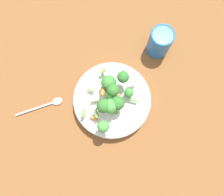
{
  "coord_description": "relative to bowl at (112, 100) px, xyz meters",
  "views": [
    {
      "loc": [
        -0.08,
        -0.13,
        0.74
      ],
      "look_at": [
        0.0,
        0.0,
        0.06
      ],
      "focal_mm": 35.0,
      "sensor_mm": 36.0,
      "label": 1
    }
  ],
  "objects": [
    {
      "name": "spoon",
      "position": [
        -0.19,
        0.11,
        -0.02
      ],
      "size": [
        0.16,
        0.06,
        0.01
      ],
      "rotation": [
        0.0,
        0.0,
        6.04
      ],
      "color": "silver",
      "rests_on": "ground_plane"
    },
    {
      "name": "bowl",
      "position": [
        0.0,
        0.0,
        0.0
      ],
      "size": [
        0.26,
        0.26,
        0.05
      ],
      "color": "silver",
      "rests_on": "ground_plane"
    },
    {
      "name": "pasta_salad",
      "position": [
        -0.0,
        -0.0,
        0.07
      ],
      "size": [
        0.21,
        0.18,
        0.08
      ],
      "color": "#8CB766",
      "rests_on": "bowl"
    },
    {
      "name": "ground_plane",
      "position": [
        0.0,
        0.0,
        -0.02
      ],
      "size": [
        3.0,
        3.0,
        0.0
      ],
      "primitive_type": "plane",
      "color": "brown"
    },
    {
      "name": "cup",
      "position": [
        0.24,
        0.08,
        0.03
      ],
      "size": [
        0.08,
        0.08,
        0.11
      ],
      "color": "#2366B2",
      "rests_on": "ground_plane"
    }
  ]
}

